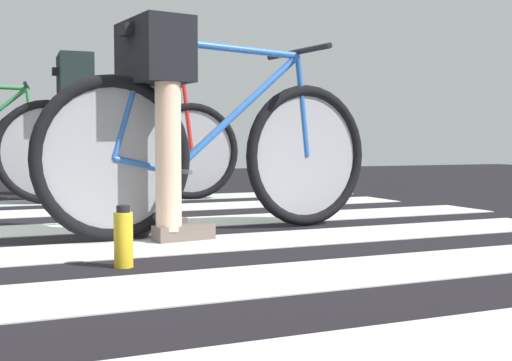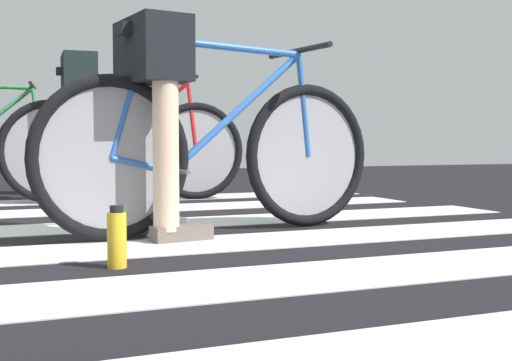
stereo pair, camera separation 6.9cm
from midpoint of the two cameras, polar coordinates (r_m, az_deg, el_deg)
ground at (r=2.89m, az=-17.52°, el=-5.50°), size 18.00×14.00×0.02m
crosswalk_markings at (r=3.01m, az=-18.37°, el=-4.93°), size 5.38×4.25×0.00m
bicycle_1_of_4 at (r=3.08m, az=-2.76°, el=2.57°), size 1.72×0.53×0.93m
cyclist_1_of_4 at (r=2.95m, az=-8.16°, el=7.10°), size 0.37×0.44×0.96m
bicycle_3_of_4 at (r=4.78m, az=-10.78°, el=2.81°), size 1.74×0.52×0.93m
cyclist_3_of_4 at (r=4.75m, az=-14.55°, el=6.14°), size 0.33×0.42×1.03m
water_bottle at (r=2.30m, az=-11.09°, el=-4.89°), size 0.07×0.07×0.21m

